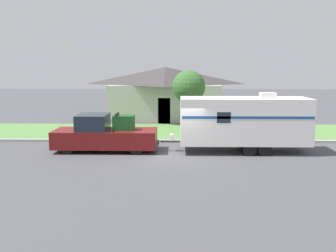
% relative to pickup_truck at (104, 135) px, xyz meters
% --- Properties ---
extents(ground_plane, '(120.00, 120.00, 0.00)m').
position_rel_pickup_truck_xyz_m(ground_plane, '(4.16, -1.21, -0.89)').
color(ground_plane, '#47474C').
extents(curb_strip, '(80.00, 0.30, 0.14)m').
position_rel_pickup_truck_xyz_m(curb_strip, '(4.16, 2.54, -0.82)').
color(curb_strip, '#999993').
rests_on(curb_strip, ground_plane).
extents(lawn_strip, '(80.00, 7.00, 0.03)m').
position_rel_pickup_truck_xyz_m(lawn_strip, '(4.16, 6.19, -0.87)').
color(lawn_strip, '#568442').
rests_on(lawn_strip, ground_plane).
extents(house_across_street, '(10.18, 7.23, 4.58)m').
position_rel_pickup_truck_xyz_m(house_across_street, '(2.94, 13.49, 1.48)').
color(house_across_street, '#B2B2A8').
rests_on(house_across_street, ground_plane).
extents(pickup_truck, '(5.72, 2.08, 2.10)m').
position_rel_pickup_truck_xyz_m(pickup_truck, '(0.00, 0.00, 0.00)').
color(pickup_truck, black).
rests_on(pickup_truck, ground_plane).
extents(travel_trailer, '(7.95, 2.34, 3.23)m').
position_rel_pickup_truck_xyz_m(travel_trailer, '(7.62, -0.00, 0.82)').
color(travel_trailer, black).
rests_on(travel_trailer, ground_plane).
extents(mailbox, '(0.48, 0.20, 1.42)m').
position_rel_pickup_truck_xyz_m(mailbox, '(-0.39, 3.49, 0.20)').
color(mailbox, brown).
rests_on(mailbox, ground_plane).
extents(tree_in_yard, '(2.15, 2.15, 4.40)m').
position_rel_pickup_truck_xyz_m(tree_in_yard, '(4.76, 4.32, 2.40)').
color(tree_in_yard, brown).
rests_on(tree_in_yard, ground_plane).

